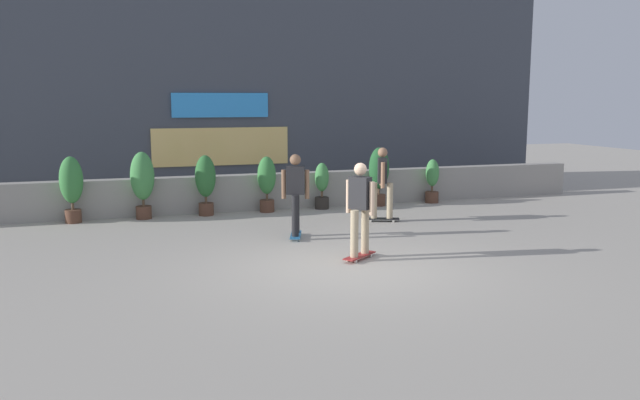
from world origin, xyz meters
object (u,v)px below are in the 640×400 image
Objects in this scene: potted_plant_3 at (267,180)px; skater_by_wall_right at (360,206)px; potted_plant_2 at (205,181)px; potted_plant_6 at (432,180)px; potted_plant_4 at (322,185)px; skater_mid_plaza at (296,192)px; potted_plant_0 at (71,184)px; potted_plant_1 at (142,180)px; potted_plant_5 at (379,172)px; skater_far_left at (382,181)px.

potted_plant_3 is 5.20m from skater_by_wall_right.
potted_plant_2 is 1.23× the size of potted_plant_6.
skater_mid_plaza is (-1.62, -3.16, 0.33)m from potted_plant_4.
skater_by_wall_right is (4.91, -5.18, 0.06)m from potted_plant_0.
potted_plant_1 is 6.18m from skater_by_wall_right.
potted_plant_3 is at bearing 86.78° from skater_mid_plaza.
potted_plant_5 is (3.01, 0.00, 0.11)m from potted_plant_3.
skater_mid_plaza reaches higher than potted_plant_1.
potted_plant_1 is at bearing 158.08° from skater_far_left.
skater_far_left is (1.79, 3.11, 0.00)m from skater_by_wall_right.
potted_plant_0 is at bearing 180.00° from potted_plant_2.
skater_mid_plaza is at bearing -146.39° from potted_plant_6.
potted_plant_5 is 1.59m from potted_plant_6.
potted_plant_2 is at bearing 112.78° from skater_mid_plaza.
potted_plant_1 is 0.93× the size of skater_far_left.
potted_plant_4 is 3.56m from skater_mid_plaza.
potted_plant_4 is 1.00× the size of potted_plant_6.
potted_plant_0 is 5.95m from potted_plant_4.
potted_plant_0 is 0.96× the size of potted_plant_1.
skater_mid_plaza is (-4.76, -3.16, 0.33)m from potted_plant_6.
skater_far_left is at bearing -111.67° from potted_plant_5.
potted_plant_3 is at bearing 0.00° from potted_plant_1.
potted_plant_0 reaches higher than potted_plant_4.
skater_mid_plaza is (-0.57, 2.02, 0.00)m from skater_by_wall_right.
potted_plant_3 is 1.45m from potted_plant_4.
skater_by_wall_right is (-1.04, -5.18, 0.33)m from potted_plant_4.
potted_plant_5 is at bearing 44.73° from skater_mid_plaza.
potted_plant_0 is 0.89× the size of skater_by_wall_right.
potted_plant_5 is 2.23m from skater_far_left.
potted_plant_1 is 1.03× the size of potted_plant_5.
potted_plant_3 is 3.01m from potted_plant_5.
potted_plant_1 is 5.55m from skater_far_left.
potted_plant_1 is at bearing 180.00° from potted_plant_4.
skater_mid_plaza is (4.33, -3.16, 0.06)m from potted_plant_0.
potted_plant_4 is 0.69× the size of skater_mid_plaza.
skater_by_wall_right reaches higher than potted_plant_5.
potted_plant_2 is 6.09m from potted_plant_6.
potted_plant_2 reaches higher than potted_plant_6.
potted_plant_1 is 2.97m from potted_plant_3.
skater_far_left is (0.75, -2.07, 0.33)m from potted_plant_4.
skater_mid_plaza is at bearing -93.22° from potted_plant_3.
potted_plant_1 is at bearing 131.38° from skater_mid_plaza.
potted_plant_1 is at bearing 180.00° from potted_plant_3.
potted_plant_3 is 0.90× the size of potted_plant_5.
potted_plant_0 is at bearing 180.00° from potted_plant_6.
potted_plant_1 is 0.93× the size of skater_by_wall_right.
potted_plant_3 is at bearing 136.55° from skater_far_left.
potted_plant_2 is 1.05× the size of potted_plant_3.
potted_plant_6 is 5.72m from skater_mid_plaza.
skater_far_left is at bearing -29.31° from potted_plant_2.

